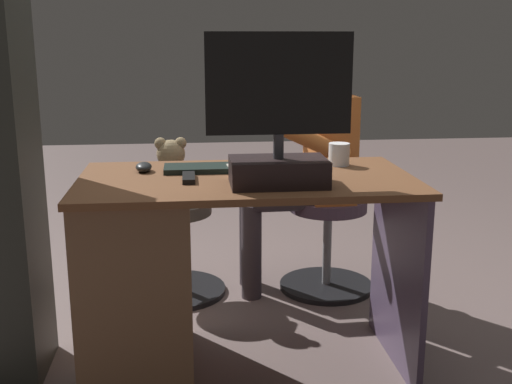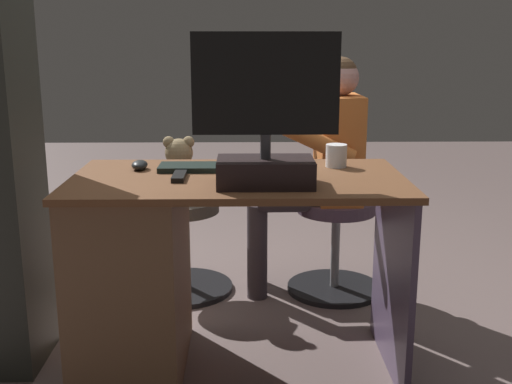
% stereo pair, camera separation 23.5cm
% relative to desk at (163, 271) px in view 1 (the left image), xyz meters
% --- Properties ---
extents(ground_plane, '(10.00, 10.00, 0.00)m').
position_rel_desk_xyz_m(ground_plane, '(-0.31, -0.41, -0.40)').
color(ground_plane, '#725F5C').
extents(desk, '(1.22, 0.67, 0.76)m').
position_rel_desk_xyz_m(desk, '(0.00, 0.00, 0.00)').
color(desk, brown).
rests_on(desk, ground_plane).
extents(monitor, '(0.49, 0.21, 0.51)m').
position_rel_desk_xyz_m(monitor, '(-0.41, 0.14, 0.53)').
color(monitor, black).
rests_on(monitor, desk).
extents(keyboard, '(0.42, 0.14, 0.02)m').
position_rel_desk_xyz_m(keyboard, '(-0.22, -0.12, 0.36)').
color(keyboard, black).
rests_on(keyboard, desk).
extents(computer_mouse, '(0.06, 0.10, 0.04)m').
position_rel_desk_xyz_m(computer_mouse, '(0.06, -0.13, 0.37)').
color(computer_mouse, '#242728').
rests_on(computer_mouse, desk).
extents(cup, '(0.08, 0.08, 0.09)m').
position_rel_desk_xyz_m(cup, '(-0.70, -0.17, 0.40)').
color(cup, white).
rests_on(cup, desk).
extents(tv_remote, '(0.04, 0.15, 0.02)m').
position_rel_desk_xyz_m(tv_remote, '(-0.10, 0.04, 0.36)').
color(tv_remote, black).
rests_on(tv_remote, desk).
extents(notebook_binder, '(0.25, 0.32, 0.02)m').
position_rel_desk_xyz_m(notebook_binder, '(-0.37, 0.01, 0.37)').
color(notebook_binder, beige).
rests_on(notebook_binder, desk).
extents(office_chair_teddy, '(0.51, 0.51, 0.47)m').
position_rel_desk_xyz_m(office_chair_teddy, '(-0.02, -0.76, -0.15)').
color(office_chair_teddy, black).
rests_on(office_chair_teddy, ground_plane).
extents(teddy_bear, '(0.22, 0.23, 0.32)m').
position_rel_desk_xyz_m(teddy_bear, '(-0.02, -0.77, 0.21)').
color(teddy_bear, '#907954').
rests_on(teddy_bear, office_chair_teddy).
extents(visitor_chair, '(0.47, 0.47, 0.47)m').
position_rel_desk_xyz_m(visitor_chair, '(-0.79, -0.74, -0.13)').
color(visitor_chair, black).
rests_on(visitor_chair, ground_plane).
extents(person, '(0.55, 0.48, 1.16)m').
position_rel_desk_xyz_m(person, '(-0.70, -0.75, 0.28)').
color(person, orange).
rests_on(person, ground_plane).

